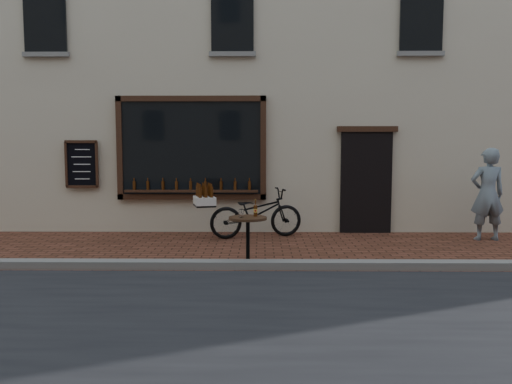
{
  "coord_description": "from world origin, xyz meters",
  "views": [
    {
      "loc": [
        -0.37,
        -7.4,
        1.89
      ],
      "look_at": [
        -0.47,
        1.2,
        1.1
      ],
      "focal_mm": 35.0,
      "sensor_mm": 36.0,
      "label": 1
    }
  ],
  "objects": [
    {
      "name": "kerb",
      "position": [
        0.0,
        0.2,
        0.06
      ],
      "size": [
        90.0,
        0.25,
        0.12
      ],
      "primitive_type": "cube",
      "color": "slate",
      "rests_on": "ground"
    },
    {
      "name": "ground",
      "position": [
        0.0,
        0.0,
        0.0
      ],
      "size": [
        90.0,
        90.0,
        0.0
      ],
      "primitive_type": "plane",
      "color": "#4C2718",
      "rests_on": "ground"
    },
    {
      "name": "bistro_table",
      "position": [
        -0.59,
        0.41,
        0.55
      ],
      "size": [
        0.6,
        0.6,
        1.04
      ],
      "color": "black",
      "rests_on": "ground"
    },
    {
      "name": "pedestrian",
      "position": [
        4.16,
        2.61,
        0.93
      ],
      "size": [
        0.68,
        0.45,
        1.86
      ],
      "primitive_type": "imported",
      "rotation": [
        0.0,
        0.0,
        3.15
      ],
      "color": "slate",
      "rests_on": "ground"
    },
    {
      "name": "cargo_bicycle",
      "position": [
        -0.53,
        2.84,
        0.52
      ],
      "size": [
        2.33,
        1.19,
        1.1
      ],
      "rotation": [
        0.0,
        0.0,
        1.84
      ],
      "color": "black",
      "rests_on": "ground"
    },
    {
      "name": "shop_building",
      "position": [
        0.0,
        6.5,
        5.0
      ],
      "size": [
        28.0,
        6.2,
        10.0
      ],
      "color": "beige",
      "rests_on": "ground"
    }
  ]
}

